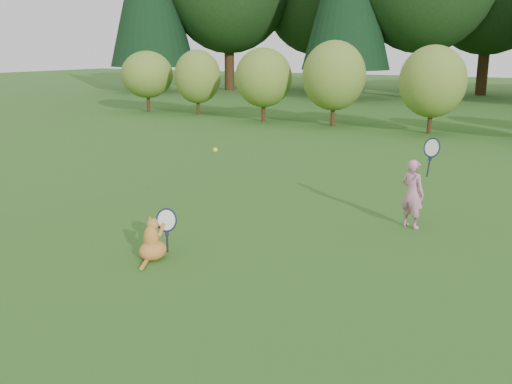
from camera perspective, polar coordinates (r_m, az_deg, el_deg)
The scene contains 5 objects.
ground at distance 7.33m, azimuth -4.45°, elevation -6.47°, with size 100.00×100.00×0.00m, color #225618.
shrub_row at distance 19.11m, azimuth 17.89°, elevation 10.01°, with size 28.00×3.00×2.80m, color olive, non-canonical shape.
child at distance 8.64m, azimuth 15.44°, elevation -0.01°, with size 0.61×0.42×1.53m.
cat at distance 7.27m, azimuth -10.27°, elevation -4.47°, with size 0.38×0.75×0.75m.
tennis_ball at distance 7.92m, azimuth -4.10°, elevation 4.22°, with size 0.07×0.07×0.07m.
Camera 1 is at (3.83, -5.69, 2.59)m, focal length 40.00 mm.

